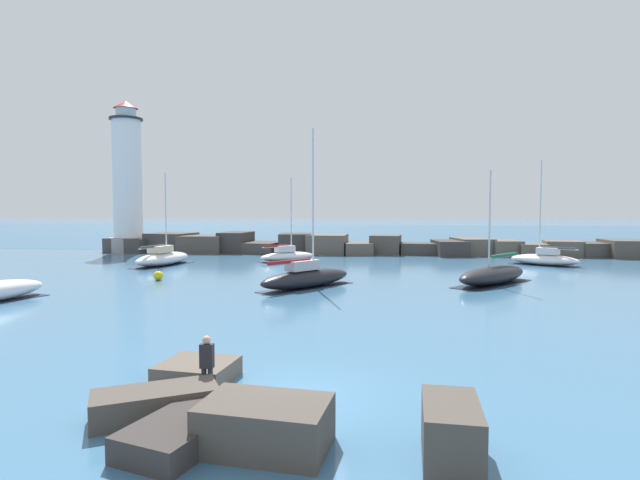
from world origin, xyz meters
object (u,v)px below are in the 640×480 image
Objects in this scene: sailboat_moored_3 at (493,275)px; sailboat_moored_0 at (287,255)px; lighthouse at (127,185)px; sailboat_moored_2 at (306,277)px; mooring_buoy_orange_near at (158,276)px; person_on_rocks at (207,363)px; sailboat_moored_4 at (163,258)px; sailboat_moored_1 at (545,259)px.

sailboat_moored_0 is at bearing 141.25° from sailboat_moored_3.
lighthouse is at bearing 158.11° from sailboat_moored_0.
sailboat_moored_2 is 11.82× the size of mooring_buoy_orange_near.
sailboat_moored_3 is 23.97m from mooring_buoy_orange_near.
lighthouse reaches higher than person_on_rocks.
sailboat_moored_0 is at bearing 65.60° from mooring_buoy_orange_near.
lighthouse is 2.13× the size of sailboat_moored_4.
sailboat_moored_4 is at bearing -52.32° from lighthouse.
person_on_rocks is (26.24, -45.25, -7.28)m from lighthouse.
person_on_rocks is at bearing -62.10° from mooring_buoy_orange_near.
sailboat_moored_2 is at bearing -10.30° from mooring_buoy_orange_near.
sailboat_moored_0 is at bearing 178.04° from sailboat_moored_1.
person_on_rocks is at bearing -63.66° from sailboat_moored_4.
mooring_buoy_orange_near is (-11.28, 2.05, -0.36)m from sailboat_moored_2.
sailboat_moored_1 reaches higher than sailboat_moored_3.
sailboat_moored_4 is (10.70, -13.86, -7.55)m from lighthouse.
sailboat_moored_1 is 25.79m from sailboat_moored_2.
mooring_buoy_orange_near is (-6.77, -14.92, -0.23)m from sailboat_moored_0.
sailboat_moored_4 is at bearing 116.34° from person_on_rocks.
sailboat_moored_1 is 1.25× the size of sailboat_moored_3.
sailboat_moored_1 is 0.93× the size of sailboat_moored_2.
lighthouse is 1.88× the size of sailboat_moored_1.
lighthouse reaches higher than sailboat_moored_1.
sailboat_moored_4 reaches higher than sailboat_moored_3.
sailboat_moored_2 reaches higher than sailboat_moored_4.
sailboat_moored_2 reaches higher than sailboat_moored_3.
sailboat_moored_4 is 35.03m from person_on_rocks.
sailboat_moored_4 is (-10.83, -5.21, 0.11)m from sailboat_moored_0.
sailboat_moored_2 is 11.47m from mooring_buoy_orange_near.
sailboat_moored_3 is at bearing 14.13° from sailboat_moored_2.
sailboat_moored_0 is 0.80× the size of sailboat_moored_2.
sailboat_moored_3 is (38.70, -22.43, -7.60)m from lighthouse.
lighthouse reaches higher than sailboat_moored_3.
sailboat_moored_1 is at bearing -1.96° from sailboat_moored_0.
sailboat_moored_4 is (-15.34, 11.76, -0.01)m from sailboat_moored_2.
sailboat_moored_1 is 40.94m from person_on_rocks.
lighthouse is 10.71× the size of person_on_rocks.
sailboat_moored_2 is 19.33m from sailboat_moored_4.
sailboat_moored_4 is (-35.47, -4.36, 0.07)m from sailboat_moored_1.
sailboat_moored_3 is at bearing -120.00° from sailboat_moored_1.
mooring_buoy_orange_near is 24.54m from person_on_rocks.
sailboat_moored_2 is (4.51, -16.97, 0.13)m from sailboat_moored_0.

